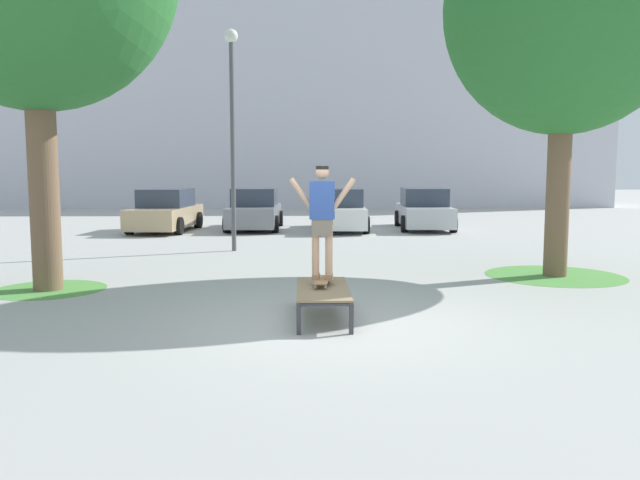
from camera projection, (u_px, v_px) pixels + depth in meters
ground_plane at (332, 323)px, 9.18m from camera, size 120.00×120.00×0.00m
building_facade at (285, 104)px, 37.55m from camera, size 37.76×4.00×11.96m
skate_box at (323, 291)px, 9.41m from camera, size 0.77×1.90×0.46m
skateboard at (322, 280)px, 9.59m from camera, size 0.29×0.82×0.09m
skater at (322, 214)px, 9.48m from camera, size 1.00×0.32×1.69m
grass_patch_near_left at (49, 289)px, 11.72m from camera, size 2.05×2.05×0.01m
tree_near_right at (565, 8)px, 12.66m from camera, size 4.78×4.78×7.90m
grass_patch_near_right at (555, 276)px, 13.25m from camera, size 2.81×2.81×0.01m
car_tan at (166, 212)px, 22.85m from camera, size 2.19×4.33×1.50m
car_grey at (255, 210)px, 23.56m from camera, size 1.99×4.24×1.50m
car_white at (340, 211)px, 23.16m from camera, size 2.00×4.24×1.50m
car_silver at (424, 210)px, 23.62m from camera, size 2.11×4.29×1.50m
light_post at (232, 107)px, 16.90m from camera, size 0.36×0.36×5.83m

